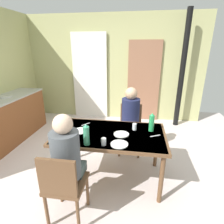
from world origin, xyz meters
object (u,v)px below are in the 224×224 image
Objects in this scene: chair_near_diner at (63,184)px; person_far_diner at (130,113)px; person_near_diner at (66,153)px; chair_far_diner at (130,126)px; dining_table at (110,137)px; water_bottle_green_far at (152,123)px; water_bottle_green_near at (86,135)px.

person_far_diner is at bearing 67.58° from chair_near_diner.
person_near_diner is at bearing 90.00° from chair_near_diner.
dining_table is at bearing 73.37° from chair_far_diner.
person_far_diner reaches higher than chair_far_diner.
chair_near_diner is 1.36m from water_bottle_green_far.
water_bottle_green_far reaches higher than chair_far_diner.
person_far_diner is at bearing 90.00° from chair_far_diner.
water_bottle_green_near reaches higher than dining_table.
dining_table is 0.88m from chair_near_diner.
person_near_diner is at bearing -112.69° from water_bottle_green_near.
dining_table is 1.71× the size of chair_far_diner.
chair_near_diner is 1.59m from person_far_diner.
chair_near_diner reaches higher than dining_table.
chair_near_diner is (-0.36, -0.79, -0.16)m from dining_table.
water_bottle_green_near reaches higher than water_bottle_green_far.
chair_near_diner is at bearing 67.58° from person_far_diner.
water_bottle_green_near is (-0.47, -1.00, 0.07)m from person_far_diner.
dining_table is 0.71m from person_far_diner.
person_far_diner is 0.60m from water_bottle_green_far.
person_far_diner is (0.24, 0.65, 0.13)m from dining_table.
chair_far_diner is 3.25× the size of water_bottle_green_near.
chair_far_diner is 1.13× the size of person_far_diner.
water_bottle_green_far is at bearing 116.30° from chair_far_diner.
dining_table is 1.71× the size of chair_near_diner.
chair_far_diner is 0.79m from water_bottle_green_far.
chair_far_diner is at bearing 67.58° from person_near_diner.
chair_near_diner is 3.28× the size of water_bottle_green_far.
water_bottle_green_near is (0.13, 0.31, 0.07)m from person_near_diner.
person_far_diner is at bearing 64.97° from water_bottle_green_near.
dining_table is 5.56× the size of water_bottle_green_near.
person_near_diner is at bearing 65.51° from person_far_diner.
person_near_diner and person_far_diner have the same top height.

